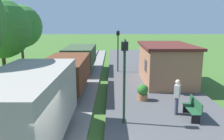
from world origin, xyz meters
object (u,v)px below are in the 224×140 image
object	(u,v)px
freight_train	(63,74)
station_hut	(164,63)
tree_field_left	(19,26)
bench_down_platform	(150,63)
bench_near_hut	(192,108)
person_waiting	(176,95)
potted_planter	(142,92)
lamp_post_near	(123,66)
lamp_post_far	(117,43)

from	to	relation	value
freight_train	station_hut	xyz separation A→B (m)	(6.80, 2.92, 0.15)
tree_field_left	bench_down_platform	bearing A→B (deg)	-13.23
bench_near_hut	station_hut	bearing A→B (deg)	88.40
station_hut	person_waiting	world-z (taller)	station_hut
potted_planter	bench_near_hut	bearing A→B (deg)	-50.73
lamp_post_near	lamp_post_far	size ratio (longest dim) A/B	1.00
lamp_post_near	tree_field_left	bearing A→B (deg)	124.09
bench_near_hut	potted_planter	bearing A→B (deg)	129.27
lamp_post_near	person_waiting	bearing A→B (deg)	20.54
tree_field_left	freight_train	bearing A→B (deg)	-58.43
person_waiting	tree_field_left	xyz separation A→B (m)	(-12.85, 14.25, 2.92)
freight_train	potted_planter	bearing A→B (deg)	-13.01
bench_down_platform	lamp_post_far	size ratio (longest dim) A/B	0.41
lamp_post_far	tree_field_left	size ratio (longest dim) A/B	0.58
freight_train	lamp_post_near	bearing A→B (deg)	-49.64
bench_near_hut	tree_field_left	xyz separation A→B (m)	(-13.49, 14.69, 3.38)
bench_near_hut	lamp_post_far	world-z (taller)	lamp_post_far
bench_down_platform	potted_planter	bearing A→B (deg)	-102.34
freight_train	person_waiting	xyz separation A→B (m)	(5.98, -3.06, -0.32)
station_hut	lamp_post_far	world-z (taller)	lamp_post_far
freight_train	person_waiting	world-z (taller)	freight_train
freight_train	person_waiting	size ratio (longest dim) A/B	11.35
lamp_post_far	lamp_post_near	bearing A→B (deg)	-90.00
lamp_post_near	lamp_post_far	xyz separation A→B (m)	(0.00, 10.40, 0.00)
person_waiting	potted_planter	xyz separation A→B (m)	(-1.35, 1.99, -0.46)
potted_planter	lamp_post_far	distance (m)	7.83
bench_near_hut	bench_down_platform	distance (m)	11.51
potted_planter	lamp_post_near	size ratio (longest dim) A/B	0.25
freight_train	bench_down_platform	size ratio (longest dim) A/B	12.93
bench_down_platform	station_hut	bearing A→B (deg)	-87.98
freight_train	bench_down_platform	distance (m)	10.42
freight_train	tree_field_left	size ratio (longest dim) A/B	3.03
potted_planter	lamp_post_near	bearing A→B (deg)	-112.37
station_hut	lamp_post_near	size ratio (longest dim) A/B	1.57
bench_near_hut	person_waiting	size ratio (longest dim) A/B	0.88
freight_train	bench_down_platform	bearing A→B (deg)	50.44
station_hut	person_waiting	size ratio (longest dim) A/B	3.39
bench_near_hut	lamp_post_far	xyz separation A→B (m)	(-3.20, 9.88, 2.08)
station_hut	tree_field_left	world-z (taller)	tree_field_left
freight_train	potted_planter	size ratio (longest dim) A/B	21.18
bench_near_hut	lamp_post_near	world-z (taller)	lamp_post_near
lamp_post_far	tree_field_left	distance (m)	11.43
lamp_post_near	freight_train	bearing A→B (deg)	130.36
freight_train	bench_near_hut	world-z (taller)	freight_train
station_hut	lamp_post_near	xyz separation A→B (m)	(-3.38, -6.94, 1.15)
bench_near_hut	person_waiting	world-z (taller)	person_waiting
freight_train	lamp_post_far	xyz separation A→B (m)	(3.42, 6.38, 1.30)
bench_down_platform	lamp_post_far	distance (m)	4.15
lamp_post_far	tree_field_left	bearing A→B (deg)	154.99
potted_planter	tree_field_left	world-z (taller)	tree_field_left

